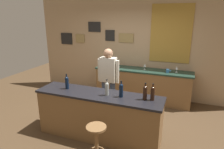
{
  "coord_description": "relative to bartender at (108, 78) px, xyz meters",
  "views": [
    {
      "loc": [
        1.48,
        -3.56,
        2.35
      ],
      "look_at": [
        -0.05,
        0.45,
        1.05
      ],
      "focal_mm": 32.06,
      "sensor_mm": 36.0,
      "label": 1
    }
  ],
  "objects": [
    {
      "name": "side_counter",
      "position": [
        0.56,
        1.15,
        -0.48
      ],
      "size": [
        2.63,
        0.56,
        0.9
      ],
      "color": "brown",
      "rests_on": "ground_plane"
    },
    {
      "name": "wine_bottle_a",
      "position": [
        -0.53,
        -0.88,
        0.12
      ],
      "size": [
        0.07,
        0.07,
        0.31
      ],
      "color": "black",
      "rests_on": "bar_counter"
    },
    {
      "name": "wine_bottle_d",
      "position": [
        1.03,
        -0.85,
        0.12
      ],
      "size": [
        0.07,
        0.07,
        0.31
      ],
      "color": "black",
      "rests_on": "bar_counter"
    },
    {
      "name": "wine_bottle_b",
      "position": [
        0.34,
        -0.91,
        0.12
      ],
      "size": [
        0.07,
        0.07,
        0.31
      ],
      "color": "#999E99",
      "rests_on": "bar_counter"
    },
    {
      "name": "back_wall",
      "position": [
        0.17,
        1.53,
        0.48
      ],
      "size": [
        6.0,
        0.09,
        2.8
      ],
      "color": "tan",
      "rests_on": "ground_plane"
    },
    {
      "name": "wine_glass_a",
      "position": [
        0.59,
        1.19,
        0.07
      ],
      "size": [
        0.07,
        0.07,
        0.16
      ],
      "color": "silver",
      "rests_on": "side_counter"
    },
    {
      "name": "wine_bottle_c",
      "position": [
        0.6,
        -0.89,
        0.12
      ],
      "size": [
        0.07,
        0.07,
        0.31
      ],
      "color": "black",
      "rests_on": "bar_counter"
    },
    {
      "name": "bartender",
      "position": [
        0.0,
        0.0,
        0.0
      ],
      "size": [
        0.52,
        0.21,
        1.62
      ],
      "color": "#384766",
      "rests_on": "ground_plane"
    },
    {
      "name": "ground_plane",
      "position": [
        0.16,
        -0.5,
        -0.94
      ],
      "size": [
        10.0,
        10.0,
        0.0
      ],
      "primitive_type": "plane",
      "color": "#4C3823"
    },
    {
      "name": "bar_stool",
      "position": [
        0.44,
        -1.6,
        -0.48
      ],
      "size": [
        0.32,
        0.32,
        0.68
      ],
      "color": "brown",
      "rests_on": "ground_plane"
    },
    {
      "name": "coffee_mug",
      "position": [
        1.21,
        1.08,
        0.01
      ],
      "size": [
        0.12,
        0.08,
        0.09
      ],
      "color": "#336699",
      "rests_on": "side_counter"
    },
    {
      "name": "wine_bottle_e",
      "position": [
        1.15,
        -0.83,
        0.12
      ],
      "size": [
        0.07,
        0.07,
        0.31
      ],
      "color": "black",
      "rests_on": "bar_counter"
    },
    {
      "name": "bar_counter",
      "position": [
        0.16,
        -0.9,
        -0.47
      ],
      "size": [
        2.44,
        0.6,
        0.92
      ],
      "color": "brown",
      "rests_on": "ground_plane"
    },
    {
      "name": "wine_glass_b",
      "position": [
        1.43,
        1.2,
        0.07
      ],
      "size": [
        0.07,
        0.07,
        0.16
      ],
      "color": "silver",
      "rests_on": "side_counter"
    }
  ]
}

